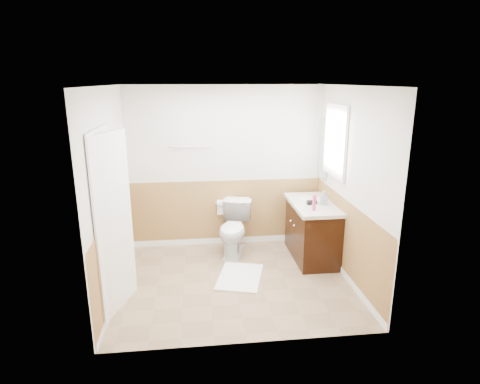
{
  "coord_description": "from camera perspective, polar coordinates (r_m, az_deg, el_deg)",
  "views": [
    {
      "loc": [
        -0.48,
        -4.74,
        2.56
      ],
      "look_at": [
        0.1,
        0.25,
        1.15
      ],
      "focal_mm": 29.89,
      "sensor_mm": 36.0,
      "label": 1
    }
  ],
  "objects": [
    {
      "name": "floor",
      "position": [
        5.41,
        -0.77,
        -12.57
      ],
      "size": [
        3.0,
        3.0,
        0.0
      ],
      "primitive_type": "plane",
      "color": "#8C7051",
      "rests_on": "ground"
    },
    {
      "name": "ceiling",
      "position": [
        4.76,
        -0.88,
        14.95
      ],
      "size": [
        3.0,
        3.0,
        0.0
      ],
      "primitive_type": "plane",
      "rotation": [
        3.14,
        0.0,
        0.0
      ],
      "color": "white",
      "rests_on": "floor"
    },
    {
      "name": "wall_back",
      "position": [
        6.2,
        -2.03,
        3.47
      ],
      "size": [
        3.0,
        0.0,
        3.0
      ],
      "primitive_type": "plane",
      "rotation": [
        1.57,
        0.0,
        0.0
      ],
      "color": "silver",
      "rests_on": "floor"
    },
    {
      "name": "wall_front",
      "position": [
        3.71,
        1.21,
        -5.01
      ],
      "size": [
        3.0,
        0.0,
        3.0
      ],
      "primitive_type": "plane",
      "rotation": [
        -1.57,
        0.0,
        0.0
      ],
      "color": "silver",
      "rests_on": "floor"
    },
    {
      "name": "wall_left",
      "position": [
        5.02,
        -18.1,
        -0.24
      ],
      "size": [
        0.0,
        3.0,
        3.0
      ],
      "primitive_type": "plane",
      "rotation": [
        1.57,
        0.0,
        1.57
      ],
      "color": "silver",
      "rests_on": "floor"
    },
    {
      "name": "wall_right",
      "position": [
        5.3,
        15.53,
        0.78
      ],
      "size": [
        0.0,
        3.0,
        3.0
      ],
      "primitive_type": "plane",
      "rotation": [
        1.57,
        0.0,
        -1.57
      ],
      "color": "silver",
      "rests_on": "floor"
    },
    {
      "name": "wainscot_back",
      "position": [
        6.39,
        -1.96,
        -3.13
      ],
      "size": [
        3.0,
        0.0,
        3.0
      ],
      "primitive_type": "plane",
      "rotation": [
        1.57,
        0.0,
        0.0
      ],
      "color": "#A58042",
      "rests_on": "floor"
    },
    {
      "name": "wainscot_front",
      "position": [
        4.05,
        1.12,
        -14.92
      ],
      "size": [
        3.0,
        0.0,
        3.0
      ],
      "primitive_type": "plane",
      "rotation": [
        -1.57,
        0.0,
        0.0
      ],
      "color": "#A58042",
      "rests_on": "floor"
    },
    {
      "name": "wainscot_left",
      "position": [
        5.27,
        -17.27,
        -8.1
      ],
      "size": [
        0.0,
        2.6,
        2.6
      ],
      "primitive_type": "plane",
      "rotation": [
        1.57,
        0.0,
        1.57
      ],
      "color": "#A58042",
      "rests_on": "floor"
    },
    {
      "name": "wainscot_right",
      "position": [
        5.53,
        14.85,
        -6.75
      ],
      "size": [
        0.0,
        2.6,
        2.6
      ],
      "primitive_type": "plane",
      "rotation": [
        1.57,
        0.0,
        -1.57
      ],
      "color": "#A58042",
      "rests_on": "floor"
    },
    {
      "name": "toilet",
      "position": [
        6.05,
        -0.87,
        -5.27
      ],
      "size": [
        0.63,
        0.87,
        0.79
      ],
      "primitive_type": "imported",
      "rotation": [
        0.0,
        0.0,
        -0.27
      ],
      "color": "white",
      "rests_on": "floor"
    },
    {
      "name": "bath_mat",
      "position": [
        5.49,
        -0.01,
        -12.0
      ],
      "size": [
        0.74,
        0.92,
        0.02
      ],
      "primitive_type": "cube",
      "rotation": [
        0.0,
        0.0,
        -0.27
      ],
      "color": "white",
      "rests_on": "floor"
    },
    {
      "name": "vanity_cabinet",
      "position": [
        6.01,
        10.24,
        -5.63
      ],
      "size": [
        0.55,
        1.1,
        0.8
      ],
      "primitive_type": "cube",
      "color": "black",
      "rests_on": "floor"
    },
    {
      "name": "vanity_knob_left",
      "position": [
        5.79,
        7.74,
        -4.77
      ],
      "size": [
        0.03,
        0.03,
        0.03
      ],
      "primitive_type": "sphere",
      "color": "silver",
      "rests_on": "vanity_cabinet"
    },
    {
      "name": "vanity_knob_right",
      "position": [
        5.98,
        7.28,
        -4.11
      ],
      "size": [
        0.03,
        0.03,
        0.03
      ],
      "primitive_type": "sphere",
      "color": "silver",
      "rests_on": "vanity_cabinet"
    },
    {
      "name": "countertop",
      "position": [
        5.87,
        10.35,
        -1.77
      ],
      "size": [
        0.6,
        1.15,
        0.05
      ],
      "primitive_type": "cube",
      "color": "beige",
      "rests_on": "vanity_cabinet"
    },
    {
      "name": "sink_basin",
      "position": [
        6.0,
        10.05,
        -1.02
      ],
      "size": [
        0.36,
        0.36,
        0.02
      ],
      "primitive_type": "cylinder",
      "color": "silver",
      "rests_on": "countertop"
    },
    {
      "name": "faucet",
      "position": [
        6.04,
        11.71,
        -0.41
      ],
      "size": [
        0.02,
        0.02,
        0.14
      ],
      "primitive_type": "cylinder",
      "color": "silver",
      "rests_on": "countertop"
    },
    {
      "name": "lotion_bottle",
      "position": [
        5.5,
        10.53,
        -1.52
      ],
      "size": [
        0.05,
        0.05,
        0.22
      ],
      "primitive_type": "cylinder",
      "color": "#D13669",
      "rests_on": "countertop"
    },
    {
      "name": "soap_dispenser",
      "position": [
        5.78,
        11.93,
        -0.85
      ],
      "size": [
        0.1,
        0.1,
        0.2
      ],
      "primitive_type": "imported",
      "rotation": [
        0.0,
        0.0,
        -0.12
      ],
      "color": "gray",
      "rests_on": "countertop"
    },
    {
      "name": "hair_dryer_body",
      "position": [
        5.78,
        10.2,
        -1.43
      ],
      "size": [
        0.14,
        0.07,
        0.07
      ],
      "primitive_type": "cylinder",
      "rotation": [
        0.0,
        1.57,
        0.0
      ],
      "color": "black",
      "rests_on": "countertop"
    },
    {
      "name": "hair_dryer_handle",
      "position": [
        5.76,
        9.97,
        -1.8
      ],
      "size": [
        0.03,
        0.03,
        0.07
      ],
      "primitive_type": "cylinder",
      "color": "black",
      "rests_on": "countertop"
    },
    {
      "name": "mirror_panel",
      "position": [
        6.24,
        11.81,
        6.04
      ],
      "size": [
        0.02,
        0.35,
        0.9
      ],
      "primitive_type": "cube",
      "color": "silver",
      "rests_on": "wall_right"
    },
    {
      "name": "window_frame",
      "position": [
        5.73,
        13.45,
        7.13
      ],
      "size": [
        0.04,
        0.8,
        1.0
      ],
      "primitive_type": "cube",
      "color": "white",
      "rests_on": "wall_right"
    },
    {
      "name": "window_glass",
      "position": [
        5.74,
        13.6,
        7.13
      ],
      "size": [
        0.01,
        0.7,
        0.9
      ],
      "primitive_type": "cube",
      "color": "white",
      "rests_on": "wall_right"
    },
    {
      "name": "door",
      "position": [
        4.65,
        -17.7,
        -4.44
      ],
      "size": [
        0.29,
        0.78,
        2.04
      ],
      "primitive_type": "cube",
      "rotation": [
        0.0,
        0.0,
        -0.31
      ],
      "color": "white",
      "rests_on": "wall_left"
    },
    {
      "name": "door_frame",
      "position": [
        4.67,
        -18.62,
        -4.34
      ],
      "size": [
        0.02,
        0.92,
        2.1
      ],
      "primitive_type": "cube",
      "color": "white",
      "rests_on": "wall_left"
    },
    {
      "name": "door_knob",
      "position": [
        4.97,
        -16.26,
        -3.89
      ],
      "size": [
        0.06,
        0.06,
        0.06
      ],
      "primitive_type": "sphere",
      "color": "silver",
      "rests_on": "door"
    },
    {
      "name": "towel_bar",
      "position": [
        6.07,
        -7.24,
        6.45
      ],
      "size": [
        0.62,
        0.02,
        0.02
      ],
      "primitive_type": "cylinder",
      "rotation": [
        0.0,
        1.57,
        0.0
      ],
      "color": "silver",
      "rests_on": "wall_back"
    },
    {
      "name": "tp_holder_bar",
      "position": [
        6.26,
        -2.84,
        -1.61
      ],
      "size": [
        0.14,
        0.02,
        0.02
      ],
      "primitive_type": "cylinder",
      "rotation": [
        0.0,
        1.57,
        0.0
      ],
      "color": "silver",
      "rests_on": "wall_back"
    },
    {
      "name": "tp_roll",
      "position": [
        6.26,
        -2.84,
        -1.61
      ],
      "size": [
        0.1,
        0.11,
        0.11
      ],
      "primitive_type": "cylinder",
      "rotation": [
        0.0,
        1.57,
        0.0
      ],
      "color": "white",
      "rests_on": "tp_holder_bar"
    },
    {
      "name": "tp_sheet",
      "position": [
        6.3,
        -2.83,
        -2.57
      ],
      "size": [
        0.1,
        0.01,
        0.16
      ],
      "primitive_type": "cube",
      "color": "white",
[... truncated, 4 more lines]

